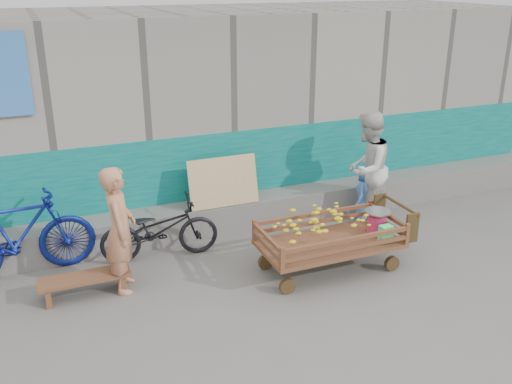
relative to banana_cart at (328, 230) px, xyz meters
name	(u,v)px	position (x,y,z in m)	size (l,w,h in m)	color
ground	(266,318)	(-1.13, -0.70, -0.55)	(80.00, 80.00, 0.00)	#5E5D57
building_wall	(167,110)	(-1.13, 3.35, 0.91)	(12.00, 3.50, 3.00)	gray
banana_cart	(328,230)	(0.00, 0.00, 0.00)	(1.92, 0.88, 0.82)	brown
bench	(85,281)	(-2.90, 0.53, -0.36)	(1.04, 0.31, 0.26)	brown
vendor_man	(120,230)	(-2.44, 0.54, 0.21)	(0.56, 0.37, 1.53)	#BC7956
woman	(367,168)	(1.26, 1.12, 0.30)	(0.83, 0.64, 1.70)	silver
child	(365,194)	(1.26, 1.11, -0.10)	(0.45, 0.29, 0.92)	#4570B4
bicycle_dark	(159,230)	(-1.86, 1.15, -0.15)	(0.54, 1.54, 0.81)	black
bicycle_blue	(19,235)	(-3.54, 1.34, -0.01)	(0.51, 1.81, 1.09)	navy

